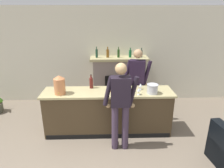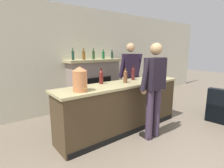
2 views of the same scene
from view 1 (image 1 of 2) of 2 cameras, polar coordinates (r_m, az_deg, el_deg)
The scene contains 12 objects.
wall_back_panel at distance 5.91m, azimuth -3.77°, elevation 8.12°, with size 12.00×0.07×2.75m.
bar_counter at distance 4.47m, azimuth -1.13°, elevation -7.91°, with size 2.79×0.65×0.98m.
fireplace_stone at distance 5.84m, azimuth 1.96°, elevation 1.15°, with size 1.62×0.52×1.68m.
person_customer at distance 3.72m, azimuth 2.42°, elevation -5.68°, with size 0.66×0.31×1.75m.
person_bartender at distance 4.78m, azimuth 7.09°, elevation 0.40°, with size 0.65×0.37×1.79m.
copper_dispenser at distance 4.20m, azimuth -14.78°, elevation -0.20°, with size 0.23×0.27×0.40m.
ice_bucket_steel at distance 4.20m, azimuth 11.47°, elevation -1.38°, with size 0.23×0.23×0.20m.
wine_bottle_burgundy_dark at distance 4.21m, azimuth -0.19°, elevation -0.36°, with size 0.08×0.08×0.30m.
wine_bottle_rose_blush at distance 4.38m, azimuth 4.64°, elevation 0.49°, with size 0.08×0.08×0.32m.
wine_bottle_chardonnay_pale at distance 4.42m, azimuth -5.97°, elevation 0.57°, with size 0.08×0.08×0.31m.
wine_glass_back_row at distance 4.37m, azimuth 8.18°, elevation -0.36°, with size 0.07×0.07×0.14m.
wine_glass_by_dispenser at distance 4.09m, azimuth 7.68°, elevation -1.62°, with size 0.07×0.07×0.15m.
Camera 1 is at (0.20, -2.13, 2.58)m, focal length 32.00 mm.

